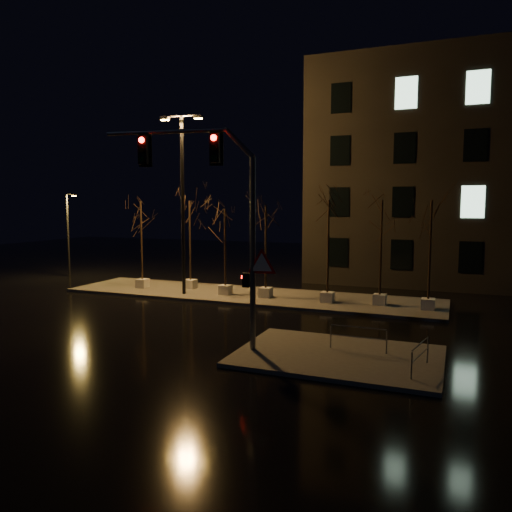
% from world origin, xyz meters
% --- Properties ---
extents(ground, '(90.00, 90.00, 0.00)m').
position_xyz_m(ground, '(0.00, 0.00, 0.00)').
color(ground, black).
rests_on(ground, ground).
extents(median, '(22.00, 5.00, 0.15)m').
position_xyz_m(median, '(0.00, 6.00, 0.07)').
color(median, '#4B4943').
rests_on(median, ground).
extents(sidewalk_corner, '(7.00, 5.00, 0.15)m').
position_xyz_m(sidewalk_corner, '(7.50, -3.50, 0.07)').
color(sidewalk_corner, '#4B4943').
rests_on(sidewalk_corner, ground).
extents(building, '(25.00, 12.00, 15.00)m').
position_xyz_m(building, '(14.00, 18.00, 7.50)').
color(building, black).
rests_on(building, ground).
extents(tree_0, '(1.80, 1.80, 5.52)m').
position_xyz_m(tree_0, '(-6.97, 5.60, 4.34)').
color(tree_0, beige).
rests_on(tree_0, median).
extents(tree_1, '(1.80, 1.80, 5.58)m').
position_xyz_m(tree_1, '(-4.04, 6.49, 4.38)').
color(tree_1, beige).
rests_on(tree_1, median).
extents(tree_2, '(1.80, 1.80, 5.09)m').
position_xyz_m(tree_2, '(-1.12, 5.40, 4.02)').
color(tree_2, beige).
rests_on(tree_2, median).
extents(tree_3, '(1.80, 1.80, 5.30)m').
position_xyz_m(tree_3, '(1.34, 5.50, 4.17)').
color(tree_3, beige).
rests_on(tree_3, median).
extents(tree_4, '(1.80, 1.80, 5.58)m').
position_xyz_m(tree_4, '(4.91, 5.41, 4.38)').
color(tree_4, beige).
rests_on(tree_4, median).
extents(tree_5, '(1.80, 1.80, 5.58)m').
position_xyz_m(tree_5, '(7.60, 5.76, 4.38)').
color(tree_5, beige).
rests_on(tree_5, median).
extents(tree_6, '(1.80, 1.80, 5.56)m').
position_xyz_m(tree_6, '(10.00, 5.47, 4.37)').
color(tree_6, beige).
rests_on(tree_6, median).
extents(traffic_signal_mast, '(6.43, 1.03, 7.91)m').
position_xyz_m(traffic_signal_mast, '(3.23, -4.27, 5.35)').
color(traffic_signal_mast, slate).
rests_on(traffic_signal_mast, sidewalk_corner).
extents(streetlight_main, '(2.56, 0.62, 10.23)m').
position_xyz_m(streetlight_main, '(-3.49, 4.76, 6.05)').
color(streetlight_main, black).
rests_on(streetlight_main, median).
extents(streetlight_far, '(1.19, 0.46, 6.12)m').
position_xyz_m(streetlight_far, '(-15.36, 8.48, 3.36)').
color(streetlight_far, black).
rests_on(streetlight_far, ground).
extents(guard_rail_a, '(2.03, 0.07, 0.88)m').
position_xyz_m(guard_rail_a, '(8.07, -2.84, 0.72)').
color(guard_rail_a, slate).
rests_on(guard_rail_a, sidewalk_corner).
extents(guard_rail_b, '(0.40, 1.85, 0.89)m').
position_xyz_m(guard_rail_b, '(10.27, -4.25, 0.73)').
color(guard_rail_b, slate).
rests_on(guard_rail_b, sidewalk_corner).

